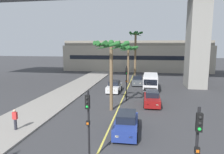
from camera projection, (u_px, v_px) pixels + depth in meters
The scene contains 15 objects.
sidewalk_left at pixel (39, 109), 20.89m from camera, with size 4.80×80.00×0.15m, color gray.
lane_stripe_center at pixel (124, 95), 27.36m from camera, with size 0.14×56.00×0.01m, color #DBCC4C.
pier_building_backdrop at pixel (136, 56), 53.06m from camera, with size 36.94×8.04×7.72m.
car_queue_front at pixel (152, 99), 22.64m from camera, with size 1.85×4.11×1.56m.
car_queue_second at pixel (126, 124), 15.41m from camera, with size 1.92×4.14×1.56m.
car_queue_third at pixel (114, 87), 29.04m from camera, with size 1.91×4.14×1.56m.
car_queue_fourth at pixel (137, 80), 34.21m from camera, with size 1.95×4.16×1.56m.
delivery_van at pixel (150, 82), 29.74m from camera, with size 2.25×5.29×2.36m.
traffic_light_median_near at pixel (88, 117), 11.14m from camera, with size 0.24×0.37×4.20m.
traffic_light_right_far_corner at pixel (197, 142), 8.25m from camera, with size 0.24×0.37×4.20m.
traffic_light_median_far at pixel (127, 78), 24.04m from camera, with size 0.24×0.37×4.20m.
palm_tree_near_median at pixel (128, 51), 34.87m from camera, with size 3.44×3.45×6.60m.
palm_tree_mid_median at pixel (111, 51), 19.93m from camera, with size 3.73×3.68×7.15m.
palm_tree_far_median at pixel (136, 43), 40.58m from camera, with size 2.84×2.99×9.41m.
pedestrian_far_along at pixel (15, 119), 15.60m from camera, with size 0.34×0.22×1.62m.
Camera 1 is at (2.83, -2.56, 6.64)m, focal length 32.49 mm.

